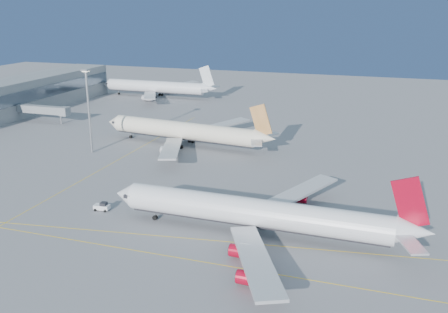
% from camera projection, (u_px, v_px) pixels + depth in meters
% --- Properties ---
extents(ground, '(500.00, 500.00, 0.00)m').
position_uv_depth(ground, '(195.00, 226.00, 107.72)').
color(ground, slate).
rests_on(ground, ground).
extents(terminal, '(18.40, 110.00, 15.00)m').
position_uv_depth(terminal, '(22.00, 96.00, 217.49)').
color(terminal, gray).
rests_on(terminal, ground).
extents(jet_bridge, '(23.60, 3.60, 6.90)m').
position_uv_depth(jet_bridge, '(45.00, 110.00, 199.76)').
color(jet_bridge, gray).
rests_on(jet_bridge, ground).
extents(taxiway_lines, '(118.86, 140.00, 0.02)m').
position_uv_depth(taxiway_lines, '(147.00, 207.00, 117.94)').
color(taxiway_lines, yellow).
rests_on(taxiway_lines, ground).
extents(airliner_virgin, '(66.75, 60.10, 16.50)m').
position_uv_depth(airliner_virgin, '(260.00, 214.00, 101.75)').
color(airliner_virgin, white).
rests_on(airliner_virgin, ground).
extents(airliner_etihad, '(63.74, 58.54, 16.63)m').
position_uv_depth(airliner_etihad, '(186.00, 131.00, 167.22)').
color(airliner_etihad, silver).
rests_on(airliner_etihad, ground).
extents(airliner_third, '(64.01, 59.25, 17.23)m').
position_uv_depth(airliner_third, '(158.00, 87.00, 254.29)').
color(airliner_third, white).
rests_on(airliner_third, ground).
extents(pushback_tug, '(3.70, 2.44, 2.00)m').
position_uv_depth(pushback_tug, '(102.00, 207.00, 115.71)').
color(pushback_tug, white).
rests_on(pushback_tug, ground).
extents(light_mast, '(2.31, 2.31, 26.74)m').
position_uv_depth(light_mast, '(88.00, 104.00, 156.45)').
color(light_mast, gray).
rests_on(light_mast, ground).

